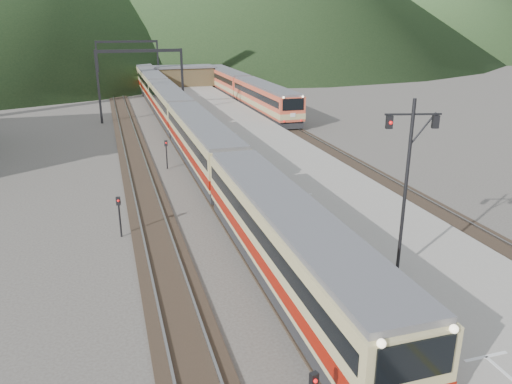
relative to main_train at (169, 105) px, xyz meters
name	(u,v)px	position (x,y,z in m)	size (l,w,h in m)	color
track_main	(191,149)	(0.00, -13.64, -1.87)	(2.60, 200.00, 0.23)	black
track_far	(134,153)	(-5.00, -13.64, -1.87)	(2.60, 200.00, 0.23)	black
track_second	(310,141)	(11.50, -13.64, -1.87)	(2.60, 200.00, 0.23)	black
platform	(257,145)	(5.60, -15.64, -1.43)	(8.00, 100.00, 1.00)	gray
gantry_near	(140,71)	(-2.85, 1.36, 3.65)	(9.55, 0.25, 8.00)	black
gantry_far	(128,56)	(-2.85, 26.36, 3.65)	(9.55, 0.25, 8.00)	black
station_shed	(184,75)	(5.60, 24.36, 0.64)	(9.40, 4.40, 3.10)	#4E4128
main_train	(169,105)	(0.00, 0.00, 0.00)	(2.79, 95.89, 3.41)	tan
second_train	(243,89)	(11.50, 10.14, 0.01)	(2.81, 38.28, 3.43)	#D15135
signal_mast	(407,171)	(4.24, -40.59, 3.49)	(2.15, 0.68, 7.28)	black
short_signal_b	(166,151)	(-2.78, -19.01, -0.47)	(0.26, 0.22, 2.27)	black
short_signal_c	(119,211)	(-6.81, -31.29, -0.47)	(0.25, 0.20, 2.27)	black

